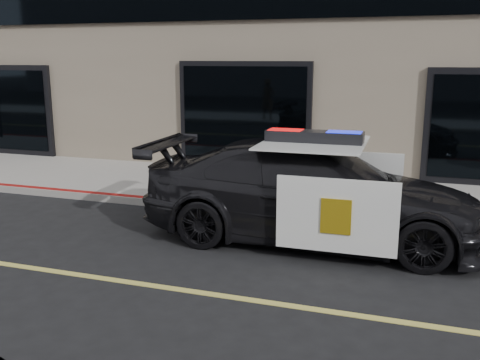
% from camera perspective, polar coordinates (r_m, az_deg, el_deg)
% --- Properties ---
extents(ground, '(120.00, 120.00, 0.00)m').
position_cam_1_polar(ground, '(7.31, -9.15, -11.11)').
color(ground, black).
rests_on(ground, ground).
extents(sidewalk_n, '(60.00, 3.50, 0.15)m').
position_cam_1_polar(sidewalk_n, '(11.93, 2.48, -1.06)').
color(sidewalk_n, gray).
rests_on(sidewalk_n, ground).
extents(police_car, '(2.63, 5.63, 1.82)m').
position_cam_1_polar(police_car, '(8.83, 7.78, -1.22)').
color(police_car, black).
rests_on(police_car, ground).
extents(fire_hydrant, '(0.34, 0.48, 0.76)m').
position_cam_1_polar(fire_hydrant, '(11.36, -1.78, 0.46)').
color(fire_hydrant, silver).
rests_on(fire_hydrant, sidewalk_n).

